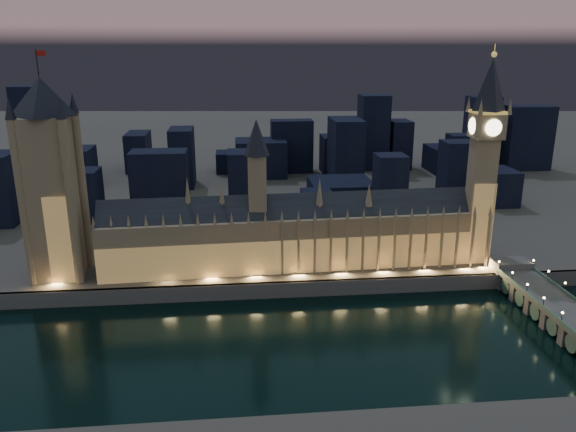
{
  "coord_description": "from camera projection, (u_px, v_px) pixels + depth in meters",
  "views": [
    {
      "loc": [
        -21.57,
        -214.34,
        120.57
      ],
      "look_at": [
        5.0,
        55.0,
        38.0
      ],
      "focal_mm": 35.0,
      "sensor_mm": 36.0,
      "label": 1
    }
  ],
  "objects": [
    {
      "name": "ground_plane",
      "position": [
        289.0,
        338.0,
        241.23
      ],
      "size": [
        2000.0,
        2000.0,
        0.0
      ],
      "primitive_type": "plane",
      "color": "black",
      "rests_on": "ground"
    },
    {
      "name": "north_bank",
      "position": [
        249.0,
        138.0,
        735.03
      ],
      "size": [
        2000.0,
        960.0,
        8.0
      ],
      "primitive_type": "cube",
      "color": "#494344",
      "rests_on": "ground"
    },
    {
      "name": "embankment_wall",
      "position": [
        281.0,
        290.0,
        279.09
      ],
      "size": [
        2000.0,
        2.5,
        8.0
      ],
      "primitive_type": "cube",
      "color": "#4E5958",
      "rests_on": "ground"
    },
    {
      "name": "palace_of_westminster",
      "position": [
        294.0,
        233.0,
        293.17
      ],
      "size": [
        202.0,
        28.88,
        78.0
      ],
      "color": "#8A7156",
      "rests_on": "north_bank"
    },
    {
      "name": "victoria_tower",
      "position": [
        51.0,
        170.0,
        271.57
      ],
      "size": [
        31.68,
        31.68,
        110.52
      ],
      "color": "#8A7156",
      "rests_on": "north_bank"
    },
    {
      "name": "elizabeth_tower",
      "position": [
        485.0,
        145.0,
        289.54
      ],
      "size": [
        18.0,
        18.0,
        113.2
      ],
      "color": "#8A7156",
      "rests_on": "north_bank"
    },
    {
      "name": "westminster_bridge",
      "position": [
        562.0,
        316.0,
        247.55
      ],
      "size": [
        19.42,
        113.0,
        15.9
      ],
      "color": "#4E5958",
      "rests_on": "ground"
    },
    {
      "name": "city_backdrop",
      "position": [
        308.0,
        157.0,
        470.25
      ],
      "size": [
        490.33,
        215.63,
        79.04
      ],
      "color": "black",
      "rests_on": "north_bank"
    }
  ]
}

